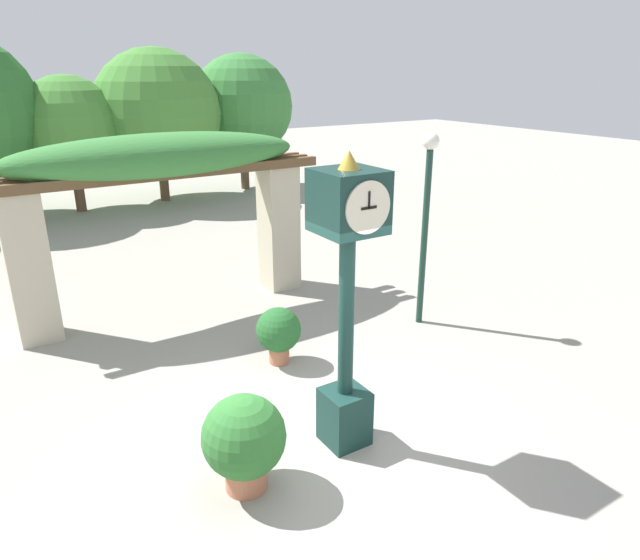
# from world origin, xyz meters

# --- Properties ---
(ground_plane) EXTENTS (60.00, 60.00, 0.00)m
(ground_plane) POSITION_xyz_m (0.00, 0.00, 0.00)
(ground_plane) COLOR gray
(pedestal_clock) EXTENTS (0.60, 0.65, 3.18)m
(pedestal_clock) POSITION_xyz_m (0.38, -0.01, 1.83)
(pedestal_clock) COLOR #14332D
(pedestal_clock) RESTS_ON ground
(pergola) EXTENTS (5.34, 1.19, 2.94)m
(pergola) POSITION_xyz_m (0.00, 4.58, 2.18)
(pergola) COLOR #BCB299
(pergola) RESTS_ON ground
(potted_plant_near_left) EXTENTS (0.63, 0.63, 0.82)m
(potted_plant_near_left) POSITION_xyz_m (0.63, 1.95, 0.47)
(potted_plant_near_left) COLOR #B26B4C
(potted_plant_near_left) RESTS_ON ground
(potted_plant_near_right) EXTENTS (0.82, 0.82, 1.00)m
(potted_plant_near_right) POSITION_xyz_m (-0.86, -0.11, 0.56)
(potted_plant_near_right) COLOR #B26B4C
(potted_plant_near_right) RESTS_ON ground
(lamp_post) EXTENTS (0.25, 0.25, 3.01)m
(lamp_post) POSITION_xyz_m (3.20, 1.93, 1.93)
(lamp_post) COLOR #19382D
(lamp_post) RESTS_ON ground
(tree_line) EXTENTS (14.09, 4.71, 4.82)m
(tree_line) POSITION_xyz_m (-0.28, 13.30, 2.72)
(tree_line) COLOR brown
(tree_line) RESTS_ON ground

